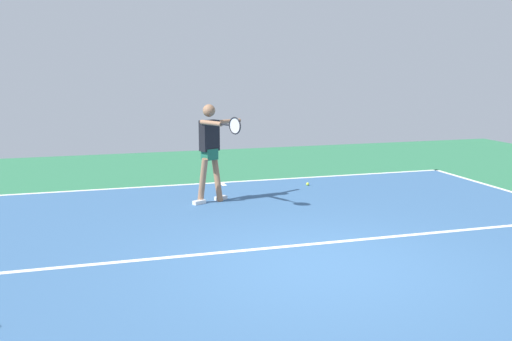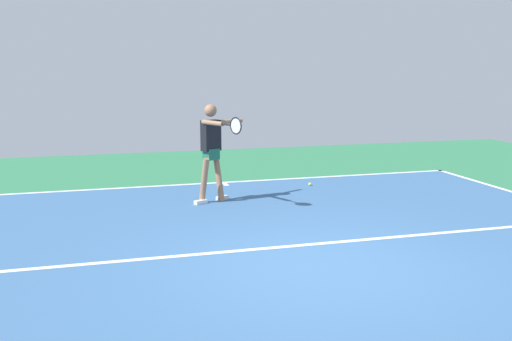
% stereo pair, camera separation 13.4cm
% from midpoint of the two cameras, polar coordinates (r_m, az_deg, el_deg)
% --- Properties ---
extents(ground_plane, '(20.84, 20.84, 0.00)m').
position_cam_midpoint_polar(ground_plane, '(7.45, 6.03, -9.22)').
color(ground_plane, '#2D754C').
extents(court_surface, '(10.69, 11.16, 0.00)m').
position_cam_midpoint_polar(court_surface, '(7.45, 6.03, -9.21)').
color(court_surface, '#38608E').
rests_on(court_surface, ground_plane).
extents(court_line_baseline_near, '(10.69, 0.10, 0.01)m').
position_cam_midpoint_polar(court_line_baseline_near, '(12.55, -3.75, -1.17)').
color(court_line_baseline_near, white).
rests_on(court_line_baseline_near, ground_plane).
extents(court_line_service, '(8.02, 0.10, 0.01)m').
position_cam_midpoint_polar(court_line_service, '(8.23, 3.64, -7.27)').
color(court_line_service, white).
rests_on(court_line_service, ground_plane).
extents(court_line_centre_mark, '(0.10, 0.30, 0.01)m').
position_cam_midpoint_polar(court_line_centre_mark, '(12.36, -3.54, -1.34)').
color(court_line_centre_mark, white).
rests_on(court_line_centre_mark, ground_plane).
extents(tennis_player, '(1.02, 1.38, 1.80)m').
position_cam_midpoint_polar(tennis_player, '(10.59, -4.76, 2.39)').
color(tennis_player, '#9E7051').
rests_on(tennis_player, ground_plane).
extents(tennis_ball_near_service_line, '(0.07, 0.07, 0.07)m').
position_cam_midpoint_polar(tennis_ball_near_service_line, '(12.26, 4.72, -1.32)').
color(tennis_ball_near_service_line, '#C6E53D').
rests_on(tennis_ball_near_service_line, ground_plane).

